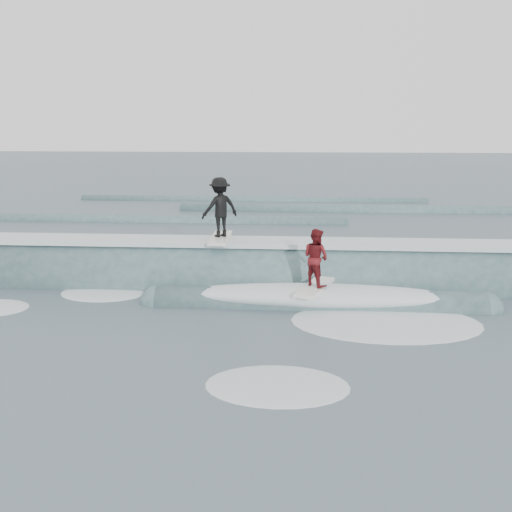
{
  "coord_description": "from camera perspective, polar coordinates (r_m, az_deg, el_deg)",
  "views": [
    {
      "loc": [
        1.14,
        -13.92,
        4.98
      ],
      "look_at": [
        0.0,
        2.33,
        1.1
      ],
      "focal_mm": 40.0,
      "sensor_mm": 36.0,
      "label": 1
    }
  ],
  "objects": [
    {
      "name": "far_swells",
      "position": [
        32.0,
        1.23,
        4.43
      ],
      "size": [
        34.87,
        8.65,
        0.8
      ],
      "color": "#355259",
      "rests_on": "ground"
    },
    {
      "name": "ground",
      "position": [
        14.83,
        -0.64,
        -6.23
      ],
      "size": [
        160.0,
        160.0,
        0.0
      ],
      "primitive_type": "plane",
      "color": "#384953",
      "rests_on": "ground"
    },
    {
      "name": "surfer_red",
      "position": [
        15.52,
        5.99,
        -0.54
      ],
      "size": [
        1.18,
        2.07,
        1.68
      ],
      "color": "white",
      "rests_on": "ground"
    },
    {
      "name": "surfer_black",
      "position": [
        17.61,
        -3.63,
        4.68
      ],
      "size": [
        1.36,
        2.01,
        1.93
      ],
      "color": "silver",
      "rests_on": "ground"
    },
    {
      "name": "breaking_wave",
      "position": [
        17.79,
        0.71,
        -2.76
      ],
      "size": [
        23.81,
        4.08,
        2.61
      ],
      "color": "#355259",
      "rests_on": "ground"
    },
    {
      "name": "whitewater",
      "position": [
        14.29,
        1.4,
        -7.0
      ],
      "size": [
        13.91,
        7.59,
        0.1
      ],
      "color": "silver",
      "rests_on": "ground"
    }
  ]
}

